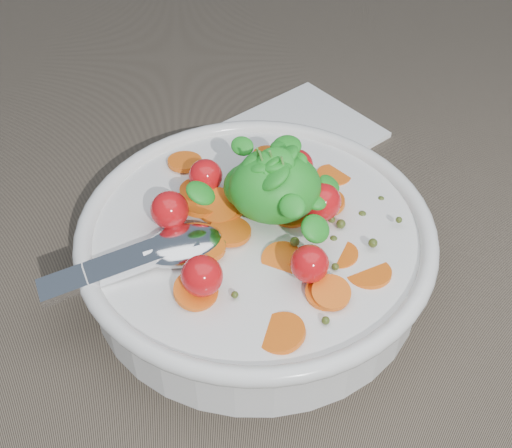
{
  "coord_description": "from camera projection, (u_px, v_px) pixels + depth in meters",
  "views": [
    {
      "loc": [
        -0.06,
        -0.34,
        0.39
      ],
      "look_at": [
        -0.03,
        -0.0,
        0.05
      ],
      "focal_mm": 45.0,
      "sensor_mm": 36.0,
      "label": 1
    }
  ],
  "objects": [
    {
      "name": "ground",
      "position": [
        290.0,
        267.0,
        0.52
      ],
      "size": [
        6.0,
        6.0,
        0.0
      ],
      "primitive_type": "plane",
      "color": "#6A5D4C",
      "rests_on": "ground"
    },
    {
      "name": "bowl",
      "position": [
        256.0,
        244.0,
        0.49
      ],
      "size": [
        0.29,
        0.27,
        0.11
      ],
      "color": "white",
      "rests_on": "ground"
    },
    {
      "name": "napkin",
      "position": [
        298.0,
        134.0,
        0.64
      ],
      "size": [
        0.19,
        0.18,
        0.01
      ],
      "primitive_type": "cube",
      "rotation": [
        0.0,
        0.0,
        0.6
      ],
      "color": "white",
      "rests_on": "ground"
    }
  ]
}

